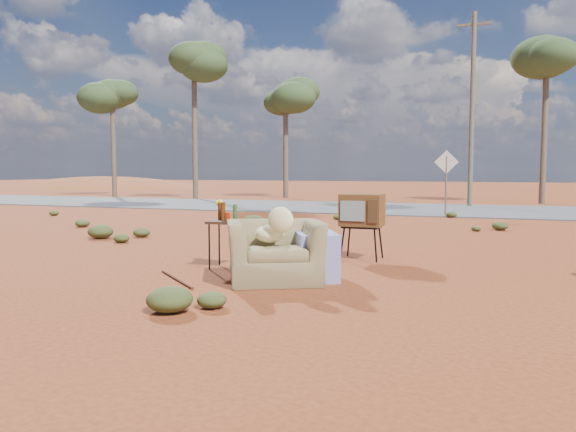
% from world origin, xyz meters
% --- Properties ---
extents(ground, '(140.00, 140.00, 0.00)m').
position_xyz_m(ground, '(0.00, 0.00, 0.00)').
color(ground, brown).
rests_on(ground, ground).
extents(highway, '(140.00, 7.00, 0.04)m').
position_xyz_m(highway, '(0.00, 15.00, 0.02)').
color(highway, '#565659').
rests_on(highway, ground).
extents(dirt_mound, '(26.00, 18.00, 2.00)m').
position_xyz_m(dirt_mound, '(-30.00, 34.00, 0.00)').
color(dirt_mound, brown).
rests_on(dirt_mound, ground).
extents(armchair, '(1.67, 1.54, 1.12)m').
position_xyz_m(armchair, '(0.38, -0.07, 0.52)').
color(armchair, olive).
rests_on(armchair, ground).
extents(tv_unit, '(0.70, 0.57, 1.12)m').
position_xyz_m(tv_unit, '(0.97, 2.16, 0.83)').
color(tv_unit, black).
rests_on(tv_unit, ground).
extents(side_table, '(0.57, 0.57, 1.05)m').
position_xyz_m(side_table, '(-0.85, 0.61, 0.77)').
color(side_table, '#382314').
rests_on(side_table, ground).
extents(rusty_bar, '(1.07, 0.94, 0.04)m').
position_xyz_m(rusty_bar, '(-1.01, -0.58, 0.02)').
color(rusty_bar, '#4F2215').
rests_on(rusty_bar, ground).
extents(road_sign, '(0.78, 0.06, 2.19)m').
position_xyz_m(road_sign, '(1.50, 12.00, 1.50)').
color(road_sign, brown).
rests_on(road_sign, ground).
extents(eucalyptus_far_left, '(3.20, 3.20, 7.10)m').
position_xyz_m(eucalyptus_far_left, '(-18.00, 20.00, 5.94)').
color(eucalyptus_far_left, brown).
rests_on(eucalyptus_far_left, ground).
extents(eucalyptus_left, '(3.20, 3.20, 8.10)m').
position_xyz_m(eucalyptus_left, '(-12.00, 19.00, 6.92)').
color(eucalyptus_left, brown).
rests_on(eucalyptus_left, ground).
extents(eucalyptus_near_left, '(3.20, 3.20, 6.60)m').
position_xyz_m(eucalyptus_near_left, '(-8.00, 22.00, 5.45)').
color(eucalyptus_near_left, brown).
rests_on(eucalyptus_near_left, ground).
extents(eucalyptus_center, '(3.20, 3.20, 7.60)m').
position_xyz_m(eucalyptus_center, '(5.00, 21.00, 6.43)').
color(eucalyptus_center, brown).
rests_on(eucalyptus_center, ground).
extents(utility_pole_center, '(1.40, 0.20, 8.00)m').
position_xyz_m(utility_pole_center, '(2.00, 17.50, 4.15)').
color(utility_pole_center, brown).
rests_on(utility_pole_center, ground).
extents(scrub_patch, '(17.49, 8.07, 0.33)m').
position_xyz_m(scrub_patch, '(-0.82, 4.41, 0.14)').
color(scrub_patch, '#444B20').
rests_on(scrub_patch, ground).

